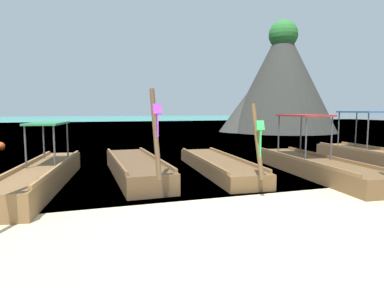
{
  "coord_description": "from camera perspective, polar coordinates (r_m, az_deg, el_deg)",
  "views": [
    {
      "loc": [
        -3.03,
        -5.9,
        2.21
      ],
      "look_at": [
        0.0,
        3.52,
        1.18
      ],
      "focal_mm": 30.28,
      "sensor_mm": 36.0,
      "label": 1
    }
  ],
  "objects": [
    {
      "name": "ground",
      "position": [
        6.99,
        9.08,
        -12.55
      ],
      "size": [
        120.0,
        120.0,
        0.0
      ],
      "primitive_type": "plane",
      "color": "beige"
    },
    {
      "name": "longtail_boat_violet_ribbon",
      "position": [
        10.93,
        -9.9,
        -4.15
      ],
      "size": [
        1.52,
        6.31,
        2.75
      ],
      "color": "brown",
      "rests_on": "ground"
    },
    {
      "name": "longtail_boat_yellow_ribbon",
      "position": [
        10.23,
        -24.79,
        -4.98
      ],
      "size": [
        1.88,
        7.0,
        2.88
      ],
      "color": "brown",
      "rests_on": "ground"
    },
    {
      "name": "mooring_buoy_near",
      "position": [
        20.41,
        -30.72,
        -0.38
      ],
      "size": [
        0.5,
        0.5,
        0.5
      ],
      "color": "#EA5119",
      "rests_on": "sea_water"
    },
    {
      "name": "longtail_boat_green_ribbon",
      "position": [
        11.66,
        4.53,
        -3.75
      ],
      "size": [
        1.73,
        6.7,
        2.39
      ],
      "color": "brown",
      "rests_on": "ground"
    },
    {
      "name": "longtail_boat_blue_ribbon",
      "position": [
        14.37,
        29.29,
        -2.09
      ],
      "size": [
        1.76,
        6.15,
        2.67
      ],
      "color": "brown",
      "rests_on": "ground"
    },
    {
      "name": "longtail_boat_red_ribbon",
      "position": [
        11.85,
        20.84,
        -3.53
      ],
      "size": [
        1.98,
        6.74,
        2.4
      ],
      "color": "brown",
      "rests_on": "ground"
    },
    {
      "name": "sea_water",
      "position": [
        67.52,
        -15.29,
        3.89
      ],
      "size": [
        120.0,
        120.0,
        0.0
      ],
      "primitive_type": "plane",
      "color": "#2DB29E",
      "rests_on": "ground"
    },
    {
      "name": "karst_rock",
      "position": [
        34.71,
        15.04,
        10.77
      ],
      "size": [
        11.66,
        10.93,
        11.21
      ],
      "color": "#383833",
      "rests_on": "ground"
    }
  ]
}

